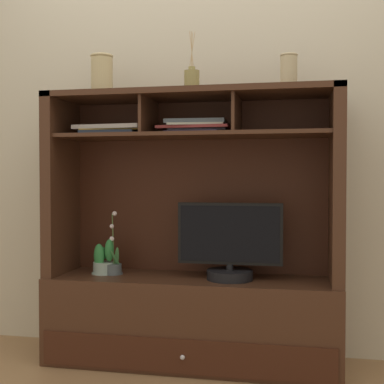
# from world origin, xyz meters

# --- Properties ---
(floor_plane) EXTENTS (6.00, 6.00, 0.02)m
(floor_plane) POSITION_xyz_m (0.00, 0.00, -0.01)
(floor_plane) COLOR olive
(floor_plane) RESTS_ON ground
(back_wall) EXTENTS (6.00, 0.02, 2.80)m
(back_wall) POSITION_xyz_m (0.00, 0.25, 1.40)
(back_wall) COLOR beige
(back_wall) RESTS_ON ground
(media_console) EXTENTS (1.53, 0.46, 1.42)m
(media_console) POSITION_xyz_m (0.00, 0.01, 0.44)
(media_console) COLOR #412517
(media_console) RESTS_ON ground
(tv_monitor) EXTENTS (0.54, 0.24, 0.40)m
(tv_monitor) POSITION_xyz_m (0.20, -0.03, 0.62)
(tv_monitor) COLOR black
(tv_monitor) RESTS_ON media_console
(potted_orchid) EXTENTS (0.10, 0.10, 0.34)m
(potted_orchid) POSITION_xyz_m (-0.44, -0.00, 0.50)
(potted_orchid) COLOR #4B5457
(potted_orchid) RESTS_ON media_console
(potted_fern) EXTENTS (0.13, 0.13, 0.19)m
(potted_fern) POSITION_xyz_m (-0.49, -0.01, 0.52)
(potted_fern) COLOR #8DA295
(potted_fern) RESTS_ON media_console
(magazine_stack_left) EXTENTS (0.38, 0.28, 0.07)m
(magazine_stack_left) POSITION_xyz_m (0.02, 0.04, 1.24)
(magazine_stack_left) COLOR #342D49
(magazine_stack_left) RESTS_ON media_console
(magazine_stack_centre) EXTENTS (0.39, 0.27, 0.05)m
(magazine_stack_centre) POSITION_xyz_m (-0.44, 0.03, 1.23)
(magazine_stack_centre) COLOR #273245
(magazine_stack_centre) RESTS_ON media_console
(diffuser_bottle) EXTENTS (0.08, 0.08, 0.31)m
(diffuser_bottle) POSITION_xyz_m (0.00, -0.01, 1.48)
(diffuser_bottle) COLOR olive
(diffuser_bottle) RESTS_ON media_console
(ceramic_vase) EXTENTS (0.09, 0.09, 0.17)m
(ceramic_vase) POSITION_xyz_m (0.50, 0.00, 1.51)
(ceramic_vase) COLOR tan
(ceramic_vase) RESTS_ON media_console
(accent_vase) EXTENTS (0.12, 0.12, 0.22)m
(accent_vase) POSITION_xyz_m (-0.50, 0.00, 1.53)
(accent_vase) COLOR tan
(accent_vase) RESTS_ON media_console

